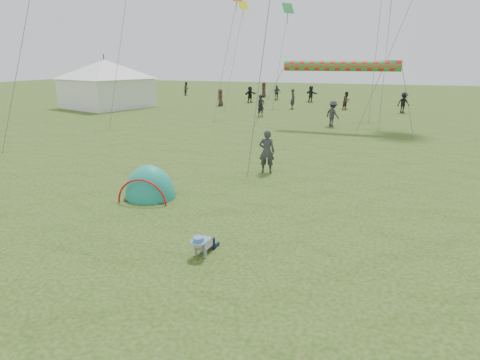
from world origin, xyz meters
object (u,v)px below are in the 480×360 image
(crawling_toddler, at_px, (203,244))
(event_marquee, at_px, (106,82))
(standing_adult, at_px, (267,151))
(popup_tent, at_px, (151,197))

(crawling_toddler, relative_size, event_marquee, 0.10)
(crawling_toddler, distance_m, event_marquee, 30.45)
(crawling_toddler, height_order, event_marquee, event_marquee)
(standing_adult, relative_size, event_marquee, 0.25)
(popup_tent, distance_m, event_marquee, 26.31)
(popup_tent, bearing_deg, standing_adult, 47.90)
(event_marquee, bearing_deg, standing_adult, -22.18)
(crawling_toddler, distance_m, standing_adult, 6.80)
(standing_adult, height_order, event_marquee, event_marquee)
(standing_adult, xyz_separation_m, event_marquee, (-19.78, 15.95, 1.47))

